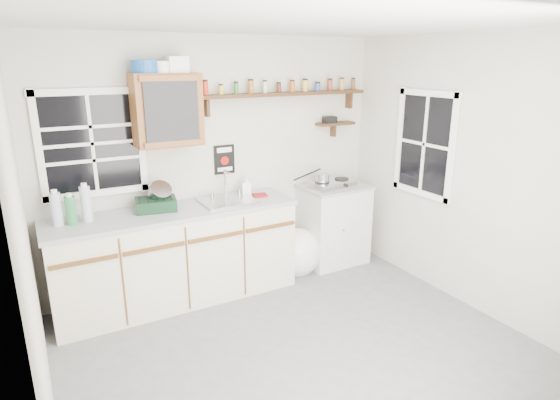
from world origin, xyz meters
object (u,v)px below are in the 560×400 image
Objects in this scene: right_cabinet at (333,224)px; dish_rack at (157,201)px; main_cabinet at (178,255)px; spice_shelf at (286,93)px; hotplate at (332,183)px; upper_cabinet at (167,110)px.

dish_rack is at bearing 178.54° from right_cabinet.
main_cabinet reaches higher than right_cabinet.
main_cabinet is 1.98m from spice_shelf.
hotplate reaches higher than main_cabinet.
main_cabinet is 4.16× the size of hotplate.
spice_shelf reaches higher than main_cabinet.
spice_shelf reaches higher than hotplate.
dish_rack is (-0.13, 0.08, 0.55)m from main_cabinet.
right_cabinet is (1.83, 0.03, -0.01)m from main_cabinet.
spice_shelf is at bearing 149.23° from hotplate.
main_cabinet is at bearing -179.21° from right_cabinet.
spice_shelf is (1.28, 0.07, 0.11)m from upper_cabinet.
main_cabinet is at bearing 172.86° from hotplate.
main_cabinet is 1.21× the size of spice_shelf.
main_cabinet is at bearing -103.68° from upper_cabinet.
dish_rack is 0.73× the size of hotplate.
upper_cabinet reaches higher than main_cabinet.
main_cabinet is 2.54× the size of right_cabinet.
right_cabinet is at bearing 16.97° from hotplate.
spice_shelf is at bearing 16.27° from dish_rack.
spice_shelf is (1.31, 0.21, 1.47)m from main_cabinet.
main_cabinet is at bearing -18.67° from dish_rack.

